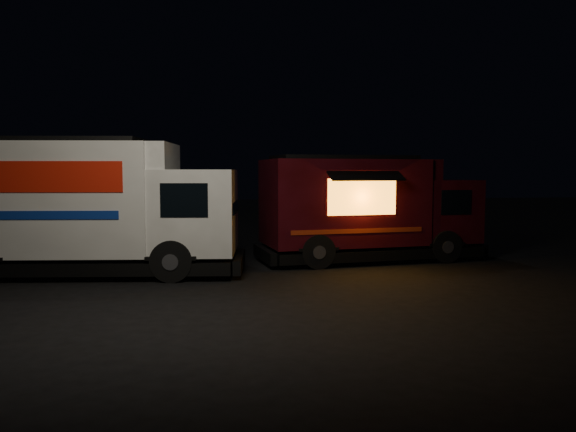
# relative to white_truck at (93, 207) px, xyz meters

# --- Properties ---
(ground) EXTENTS (80.00, 80.00, 0.00)m
(ground) POSITION_rel_white_truck_xyz_m (3.85, -1.63, -1.77)
(ground) COLOR black
(ground) RESTS_ON ground
(white_truck) EXTENTS (8.04, 3.48, 3.53)m
(white_truck) POSITION_rel_white_truck_xyz_m (0.00, 0.00, 0.00)
(white_truck) COLOR silver
(white_truck) RESTS_ON ground
(red_truck) EXTENTS (7.02, 3.33, 3.14)m
(red_truck) POSITION_rel_white_truck_xyz_m (7.83, 1.26, -0.19)
(red_truck) COLOR #390A12
(red_truck) RESTS_ON ground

